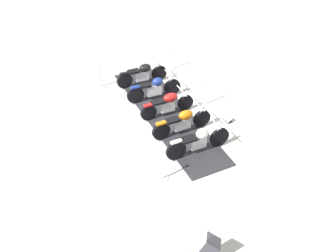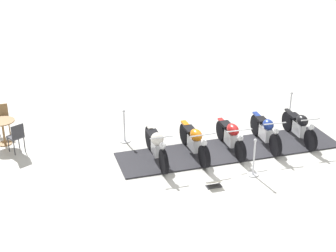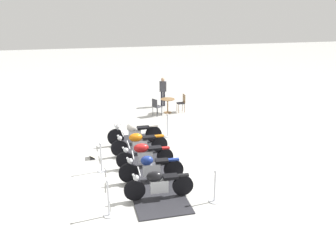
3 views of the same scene
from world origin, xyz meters
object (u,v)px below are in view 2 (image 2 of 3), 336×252
motorcycle_maroon (231,136)px  cafe_chair_near_table (2,117)px  motorcycle_cream (156,145)px  stanchion_left_front (125,132)px  info_placard (214,185)px  motorcycle_black (300,126)px  stanchion_right_mid (254,163)px  cafe_table (3,127)px  stanchion_left_rear (290,111)px  motorcycle_navy (266,131)px  cafe_chair_across_table (16,136)px  motorcycle_copper (195,141)px

motorcycle_maroon → cafe_chair_near_table: size_ratio=2.13×
motorcycle_cream → stanchion_left_front: size_ratio=2.16×
motorcycle_maroon → info_placard: (1.26, 1.80, -0.45)m
info_placard → motorcycle_cream: bearing=-59.5°
motorcycle_cream → motorcycle_maroon: 2.32m
motorcycle_black → stanchion_right_mid: size_ratio=1.94×
stanchion_left_front → cafe_table: stanchion_left_front is taller
motorcycle_cream → motorcycle_black: 4.65m
stanchion_left_rear → info_placard: size_ratio=2.51×
motorcycle_maroon → motorcycle_navy: 1.16m
cafe_table → stanchion_right_mid: bearing=148.1°
motorcycle_navy → motorcycle_maroon: bearing=-85.6°
stanchion_left_front → info_placard: 3.80m
motorcycle_black → cafe_table: motorcycle_black is taller
motorcycle_cream → cafe_chair_across_table: size_ratio=2.48×
motorcycle_maroon → motorcycle_navy: motorcycle_navy is taller
stanchion_right_mid → cafe_chair_across_table: size_ratio=1.18×
info_placard → cafe_chair_near_table: cafe_chair_near_table is taller
stanchion_left_front → stanchion_right_mid: bearing=132.8°
motorcycle_cream → cafe_chair_across_table: motorcycle_cream is taller
motorcycle_cream → cafe_chair_near_table: 5.38m
motorcycle_cream → stanchion_right_mid: stanchion_right_mid is taller
motorcycle_navy → cafe_table: (7.69, -2.53, 0.09)m
motorcycle_maroon → motorcycle_copper: bearing=-89.2°
cafe_table → motorcycle_cream: bearing=149.0°
motorcycle_cream → cafe_table: bearing=-119.9°
stanchion_left_rear → cafe_chair_near_table: size_ratio=1.04×
motorcycle_navy → info_placard: 3.05m
motorcycle_navy → motorcycle_black: 1.16m
stanchion_right_mid → cafe_chair_across_table: (6.14, -3.34, 0.18)m
info_placard → cafe_chair_across_table: (4.88, -3.61, 0.49)m
stanchion_right_mid → cafe_chair_near_table: 8.16m
cafe_table → cafe_chair_near_table: size_ratio=0.79×
stanchion_right_mid → motorcycle_copper: bearing=-53.0°
cafe_chair_near_table → motorcycle_navy: bearing=65.9°
info_placard → motorcycle_maroon: bearing=-124.9°
stanchion_left_rear → cafe_chair_near_table: bearing=-10.5°
motorcycle_maroon → stanchion_left_rear: stanchion_left_rear is taller
motorcycle_maroon → cafe_chair_across_table: size_ratio=2.26×
stanchion_left_rear → cafe_chair_near_table: (9.45, -1.76, 0.25)m
motorcycle_cream → stanchion_left_rear: bearing=108.0°
cafe_chair_near_table → motorcycle_maroon: bearing=62.2°
stanchion_left_front → info_placard: size_ratio=2.59×
motorcycle_navy → cafe_chair_across_table: bearing=-99.6°
info_placard → cafe_table: 6.84m
motorcycle_cream → stanchion_left_front: stanchion_left_front is taller
motorcycle_copper → cafe_chair_near_table: same height
motorcycle_navy → stanchion_right_mid: 1.93m
motorcycle_cream → info_placard: size_ratio=5.61×
cafe_chair_near_table → motorcycle_cream: bearing=50.9°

